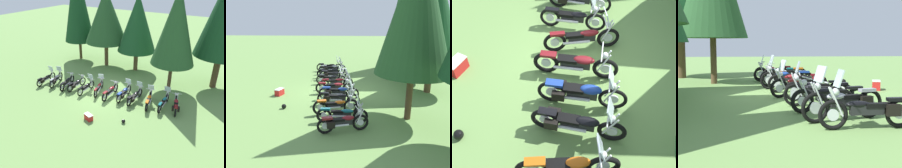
# 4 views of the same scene
# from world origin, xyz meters

# --- Properties ---
(ground_plane) EXTENTS (80.00, 80.00, 0.00)m
(ground_plane) POSITION_xyz_m (0.00, 0.00, 0.00)
(ground_plane) COLOR #6B934C
(motorcycle_0) EXTENTS (0.67, 2.23, 1.35)m
(motorcycle_0) POSITION_xyz_m (-5.47, -0.84, 0.45)
(motorcycle_0) COLOR black
(motorcycle_0) RESTS_ON ground_plane
(motorcycle_1) EXTENTS (0.94, 2.24, 1.39)m
(motorcycle_1) POSITION_xyz_m (-4.59, -0.53, 0.48)
(motorcycle_1) COLOR black
(motorcycle_1) RESTS_ON ground_plane
(motorcycle_2) EXTENTS (0.81, 2.34, 0.99)m
(motorcycle_2) POSITION_xyz_m (-3.44, -0.41, 0.43)
(motorcycle_2) COLOR black
(motorcycle_2) RESTS_ON ground_plane
(motorcycle_3) EXTENTS (0.68, 2.19, 1.01)m
(motorcycle_3) POSITION_xyz_m (-2.58, -0.31, 0.45)
(motorcycle_3) COLOR black
(motorcycle_3) RESTS_ON ground_plane
(motorcycle_4) EXTENTS (0.77, 2.14, 1.34)m
(motorcycle_4) POSITION_xyz_m (-1.54, -0.32, 0.44)
(motorcycle_4) COLOR black
(motorcycle_4) RESTS_ON ground_plane
(motorcycle_5) EXTENTS (0.87, 2.25, 1.35)m
(motorcycle_5) POSITION_xyz_m (-0.62, 0.10, 0.45)
(motorcycle_5) COLOR black
(motorcycle_5) RESTS_ON ground_plane
(motorcycle_6) EXTENTS (0.75, 2.38, 1.01)m
(motorcycle_6) POSITION_xyz_m (0.49, 0.03, 0.46)
(motorcycle_6) COLOR black
(motorcycle_6) RESTS_ON ground_plane
(motorcycle_7) EXTENTS (0.64, 2.32, 1.38)m
(motorcycle_7) POSITION_xyz_m (1.52, 0.30, 0.50)
(motorcycle_7) COLOR black
(motorcycle_7) RESTS_ON ground_plane
(motorcycle_8) EXTENTS (0.68, 2.33, 1.36)m
(motorcycle_8) POSITION_xyz_m (2.42, 0.31, 0.45)
(motorcycle_8) COLOR black
(motorcycle_8) RESTS_ON ground_plane
(motorcycle_9) EXTENTS (0.77, 2.26, 1.39)m
(motorcycle_9) POSITION_xyz_m (3.54, 0.29, 0.47)
(motorcycle_9) COLOR black
(motorcycle_9) RESTS_ON ground_plane
(motorcycle_10) EXTENTS (0.61, 2.35, 1.36)m
(motorcycle_10) POSITION_xyz_m (4.52, 0.65, 0.44)
(motorcycle_10) COLOR black
(motorcycle_10) RESTS_ON ground_plane
(motorcycle_11) EXTENTS (0.94, 2.17, 1.01)m
(motorcycle_11) POSITION_xyz_m (5.39, 0.65, 0.45)
(motorcycle_11) COLOR black
(motorcycle_11) RESTS_ON ground_plane
(pine_tree_1) EXTENTS (4.06, 4.06, 7.49)m
(pine_tree_1) POSITION_xyz_m (-3.29, 5.48, 4.96)
(pine_tree_1) COLOR brown
(pine_tree_1) RESTS_ON ground_plane
(pine_tree_2) EXTENTS (3.57, 3.57, 7.12)m
(pine_tree_2) POSITION_xyz_m (-0.18, 5.85, 4.53)
(pine_tree_2) COLOR brown
(pine_tree_2) RESTS_ON ground_plane
(pine_tree_3) EXTENTS (3.34, 3.34, 7.98)m
(pine_tree_3) POSITION_xyz_m (3.90, 3.68, 5.08)
(pine_tree_3) COLOR #4C3823
(pine_tree_3) RESTS_ON ground_plane
(picnic_cooler) EXTENTS (0.66, 0.50, 0.40)m
(picnic_cooler) POSITION_xyz_m (0.87, -3.32, 0.20)
(picnic_cooler) COLOR red
(picnic_cooler) RESTS_ON ground_plane
(dropped_helmet) EXTENTS (0.25, 0.25, 0.25)m
(dropped_helmet) POSITION_xyz_m (2.99, -2.48, 0.13)
(dropped_helmet) COLOR black
(dropped_helmet) RESTS_ON ground_plane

